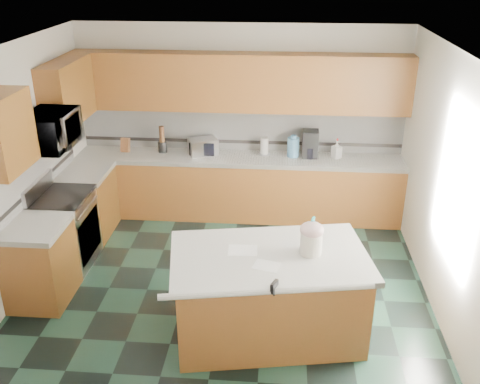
# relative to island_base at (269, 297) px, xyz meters

# --- Properties ---
(floor) EXTENTS (4.60, 4.60, 0.00)m
(floor) POSITION_rel_island_base_xyz_m (-0.52, 0.63, -0.43)
(floor) COLOR #162D23
(floor) RESTS_ON ground
(ceiling) EXTENTS (4.60, 4.60, 0.00)m
(ceiling) POSITION_rel_island_base_xyz_m (-0.52, 0.63, 2.27)
(ceiling) COLOR white
(ceiling) RESTS_ON ground
(wall_back) EXTENTS (4.60, 0.04, 2.70)m
(wall_back) POSITION_rel_island_base_xyz_m (-0.52, 2.95, 0.92)
(wall_back) COLOR white
(wall_back) RESTS_ON ground
(wall_front) EXTENTS (4.60, 0.04, 2.70)m
(wall_front) POSITION_rel_island_base_xyz_m (-0.52, -1.69, 0.92)
(wall_front) COLOR white
(wall_front) RESTS_ON ground
(wall_left) EXTENTS (0.04, 4.60, 2.70)m
(wall_left) POSITION_rel_island_base_xyz_m (-2.84, 0.63, 0.92)
(wall_left) COLOR white
(wall_left) RESTS_ON ground
(wall_right) EXTENTS (0.04, 4.60, 2.70)m
(wall_right) POSITION_rel_island_base_xyz_m (1.80, 0.63, 0.92)
(wall_right) COLOR white
(wall_right) RESTS_ON ground
(back_base_cab) EXTENTS (4.60, 0.60, 0.86)m
(back_base_cab) POSITION_rel_island_base_xyz_m (-0.52, 2.63, 0.00)
(back_base_cab) COLOR #462B0D
(back_base_cab) RESTS_ON ground
(back_countertop) EXTENTS (4.60, 0.64, 0.06)m
(back_countertop) POSITION_rel_island_base_xyz_m (-0.52, 2.63, 0.46)
(back_countertop) COLOR white
(back_countertop) RESTS_ON back_base_cab
(back_upper_cab) EXTENTS (4.60, 0.33, 0.78)m
(back_upper_cab) POSITION_rel_island_base_xyz_m (-0.52, 2.77, 1.51)
(back_upper_cab) COLOR #462B0D
(back_upper_cab) RESTS_ON wall_back
(back_backsplash) EXTENTS (4.60, 0.02, 0.63)m
(back_backsplash) POSITION_rel_island_base_xyz_m (-0.52, 2.92, 0.81)
(back_backsplash) COLOR silver
(back_backsplash) RESTS_ON back_countertop
(back_accent_band) EXTENTS (4.60, 0.01, 0.05)m
(back_accent_band) POSITION_rel_island_base_xyz_m (-0.52, 2.92, 0.61)
(back_accent_band) COLOR black
(back_accent_band) RESTS_ON back_countertop
(left_base_cab_rear) EXTENTS (0.60, 0.82, 0.86)m
(left_base_cab_rear) POSITION_rel_island_base_xyz_m (-2.52, 1.92, 0.00)
(left_base_cab_rear) COLOR #462B0D
(left_base_cab_rear) RESTS_ON ground
(left_counter_rear) EXTENTS (0.64, 0.82, 0.06)m
(left_counter_rear) POSITION_rel_island_base_xyz_m (-2.52, 1.92, 0.46)
(left_counter_rear) COLOR white
(left_counter_rear) RESTS_ON left_base_cab_rear
(left_base_cab_front) EXTENTS (0.60, 0.72, 0.86)m
(left_base_cab_front) POSITION_rel_island_base_xyz_m (-2.52, 0.39, 0.00)
(left_base_cab_front) COLOR #462B0D
(left_base_cab_front) RESTS_ON ground
(left_counter_front) EXTENTS (0.64, 0.72, 0.06)m
(left_counter_front) POSITION_rel_island_base_xyz_m (-2.52, 0.39, 0.46)
(left_counter_front) COLOR white
(left_counter_front) RESTS_ON left_base_cab_front
(left_backsplash) EXTENTS (0.02, 2.30, 0.63)m
(left_backsplash) POSITION_rel_island_base_xyz_m (-2.80, 1.18, 0.81)
(left_backsplash) COLOR silver
(left_backsplash) RESTS_ON wall_left
(left_accent_band) EXTENTS (0.01, 2.30, 0.05)m
(left_accent_band) POSITION_rel_island_base_xyz_m (-2.80, 1.18, 0.61)
(left_accent_band) COLOR black
(left_accent_band) RESTS_ON wall_left
(left_upper_cab_rear) EXTENTS (0.33, 1.09, 0.78)m
(left_upper_cab_rear) POSITION_rel_island_base_xyz_m (-2.65, 2.06, 1.51)
(left_upper_cab_rear) COLOR #462B0D
(left_upper_cab_rear) RESTS_ON wall_left
(left_upper_cab_front) EXTENTS (0.33, 0.72, 0.78)m
(left_upper_cab_front) POSITION_rel_island_base_xyz_m (-2.65, 0.39, 1.51)
(left_upper_cab_front) COLOR #462B0D
(left_upper_cab_front) RESTS_ON wall_left
(range_body) EXTENTS (0.60, 0.76, 0.88)m
(range_body) POSITION_rel_island_base_xyz_m (-2.52, 1.13, 0.01)
(range_body) COLOR #B7B7BC
(range_body) RESTS_ON ground
(range_oven_door) EXTENTS (0.02, 0.68, 0.55)m
(range_oven_door) POSITION_rel_island_base_xyz_m (-2.23, 1.13, -0.03)
(range_oven_door) COLOR black
(range_oven_door) RESTS_ON range_body
(range_cooktop) EXTENTS (0.62, 0.78, 0.04)m
(range_cooktop) POSITION_rel_island_base_xyz_m (-2.52, 1.13, 0.47)
(range_cooktop) COLOR black
(range_cooktop) RESTS_ON range_body
(range_handle) EXTENTS (0.02, 0.66, 0.02)m
(range_handle) POSITION_rel_island_base_xyz_m (-2.20, 1.13, 0.35)
(range_handle) COLOR #B7B7BC
(range_handle) RESTS_ON range_body
(range_backguard) EXTENTS (0.06, 0.76, 0.18)m
(range_backguard) POSITION_rel_island_base_xyz_m (-2.78, 1.13, 0.59)
(range_backguard) COLOR #B7B7BC
(range_backguard) RESTS_ON range_body
(microwave) EXTENTS (0.50, 0.73, 0.41)m
(microwave) POSITION_rel_island_base_xyz_m (-2.52, 1.13, 1.30)
(microwave) COLOR #B7B7BC
(microwave) RESTS_ON wall_left
(island_base) EXTENTS (1.94, 1.31, 0.86)m
(island_base) POSITION_rel_island_base_xyz_m (0.00, 0.00, 0.00)
(island_base) COLOR #462B0D
(island_base) RESTS_ON ground
(island_top) EXTENTS (2.05, 1.43, 0.06)m
(island_top) POSITION_rel_island_base_xyz_m (0.00, 0.00, 0.46)
(island_top) COLOR white
(island_top) RESTS_ON island_base
(island_bullnose) EXTENTS (1.87, 0.39, 0.06)m
(island_bullnose) POSITION_rel_island_base_xyz_m (0.00, -0.56, 0.46)
(island_bullnose) COLOR white
(island_bullnose) RESTS_ON island_base
(treat_jar) EXTENTS (0.28, 0.28, 0.22)m
(treat_jar) POSITION_rel_island_base_xyz_m (0.39, 0.06, 0.60)
(treat_jar) COLOR silver
(treat_jar) RESTS_ON island_top
(treat_jar_lid) EXTENTS (0.23, 0.23, 0.14)m
(treat_jar_lid) POSITION_rel_island_base_xyz_m (0.39, 0.06, 0.74)
(treat_jar_lid) COLOR beige
(treat_jar_lid) RESTS_ON treat_jar
(treat_jar_knob) EXTENTS (0.07, 0.03, 0.03)m
(treat_jar_knob) POSITION_rel_island_base_xyz_m (0.39, 0.06, 0.79)
(treat_jar_knob) COLOR tan
(treat_jar_knob) RESTS_ON treat_jar_lid
(treat_jar_knob_end_l) EXTENTS (0.04, 0.04, 0.04)m
(treat_jar_knob_end_l) POSITION_rel_island_base_xyz_m (0.35, 0.06, 0.79)
(treat_jar_knob_end_l) COLOR tan
(treat_jar_knob_end_l) RESTS_ON treat_jar_lid
(treat_jar_knob_end_r) EXTENTS (0.04, 0.04, 0.04)m
(treat_jar_knob_end_r) POSITION_rel_island_base_xyz_m (0.43, 0.06, 0.79)
(treat_jar_knob_end_r) COLOR tan
(treat_jar_knob_end_r) RESTS_ON treat_jar_lid
(soap_bottle_island) EXTENTS (0.17, 0.17, 0.35)m
(soap_bottle_island) POSITION_rel_island_base_xyz_m (0.40, 0.12, 0.67)
(soap_bottle_island) COLOR teal
(soap_bottle_island) RESTS_ON island_top
(paper_sheet_a) EXTENTS (0.28, 0.23, 0.00)m
(paper_sheet_a) POSITION_rel_island_base_xyz_m (-0.02, -0.20, 0.49)
(paper_sheet_a) COLOR white
(paper_sheet_a) RESTS_ON island_top
(paper_sheet_b) EXTENTS (0.29, 0.23, 0.00)m
(paper_sheet_b) POSITION_rel_island_base_xyz_m (-0.26, 0.06, 0.49)
(paper_sheet_b) COLOR white
(paper_sheet_b) RESTS_ON island_top
(clamp_body) EXTENTS (0.07, 0.11, 0.10)m
(clamp_body) POSITION_rel_island_base_xyz_m (0.06, -0.54, 0.50)
(clamp_body) COLOR black
(clamp_body) RESTS_ON island_top
(clamp_handle) EXTENTS (0.02, 0.07, 0.02)m
(clamp_handle) POSITION_rel_island_base_xyz_m (0.06, -0.60, 0.48)
(clamp_handle) COLOR black
(clamp_handle) RESTS_ON island_top
(knife_block) EXTENTS (0.12, 0.16, 0.22)m
(knife_block) POSITION_rel_island_base_xyz_m (-2.16, 2.68, 0.59)
(knife_block) COLOR #472814
(knife_block) RESTS_ON back_countertop
(utensil_crock) EXTENTS (0.13, 0.13, 0.16)m
(utensil_crock) POSITION_rel_island_base_xyz_m (-1.62, 2.71, 0.57)
(utensil_crock) COLOR black
(utensil_crock) RESTS_ON back_countertop
(utensil_bundle) EXTENTS (0.07, 0.07, 0.23)m
(utensil_bundle) POSITION_rel_island_base_xyz_m (-1.62, 2.71, 0.76)
(utensil_bundle) COLOR #472814
(utensil_bundle) RESTS_ON utensil_crock
(toaster_oven) EXTENTS (0.46, 0.40, 0.23)m
(toaster_oven) POSITION_rel_island_base_xyz_m (-1.03, 2.68, 0.60)
(toaster_oven) COLOR #B7B7BC
(toaster_oven) RESTS_ON back_countertop
(toaster_oven_door) EXTENTS (0.35, 0.01, 0.19)m
(toaster_oven_door) POSITION_rel_island_base_xyz_m (-1.03, 2.56, 0.60)
(toaster_oven_door) COLOR black
(toaster_oven_door) RESTS_ON toaster_oven
(paper_towel) EXTENTS (0.11, 0.11, 0.25)m
(paper_towel) POSITION_rel_island_base_xyz_m (-0.16, 2.73, 0.61)
(paper_towel) COLOR white
(paper_towel) RESTS_ON back_countertop
(paper_towel_base) EXTENTS (0.17, 0.17, 0.01)m
(paper_towel_base) POSITION_rel_island_base_xyz_m (-0.16, 2.73, 0.50)
(paper_towel_base) COLOR #B7B7BC
(paper_towel_base) RESTS_ON back_countertop
(water_jug) EXTENTS (0.17, 0.17, 0.27)m
(water_jug) POSITION_rel_island_base_xyz_m (0.24, 2.69, 0.63)
(water_jug) COLOR #548CBA
(water_jug) RESTS_ON back_countertop
(water_jug_neck) EXTENTS (0.08, 0.08, 0.04)m
(water_jug_neck) POSITION_rel_island_base_xyz_m (0.24, 2.69, 0.78)
(water_jug_neck) COLOR #548CBA
(water_jug_neck) RESTS_ON water_jug
(coffee_maker) EXTENTS (0.23, 0.25, 0.38)m
(coffee_maker) POSITION_rel_island_base_xyz_m (0.48, 2.71, 0.68)
(coffee_maker) COLOR black
(coffee_maker) RESTS_ON back_countertop
(coffee_carafe) EXTENTS (0.15, 0.15, 0.15)m
(coffee_carafe) POSITION_rel_island_base_xyz_m (0.48, 2.66, 0.57)
(coffee_carafe) COLOR black
(coffee_carafe) RESTS_ON back_countertop
(soap_bottle_back) EXTENTS (0.16, 0.16, 0.25)m
(soap_bottle_back) POSITION_rel_island_base_xyz_m (0.85, 2.68, 0.62)
(soap_bottle_back) COLOR white
(soap_bottle_back) RESTS_ON back_countertop
(soap_back_cap) EXTENTS (0.02, 0.02, 0.03)m
(soap_back_cap) POSITION_rel_island_base_xyz_m (0.85, 2.68, 0.76)
(soap_back_cap) COLOR red
(soap_back_cap) RESTS_ON soap_bottle_back
(window_light_proxy) EXTENTS (0.02, 1.40, 1.10)m
(window_light_proxy) POSITION_rel_island_base_xyz_m (1.77, 0.43, 1.07)
(window_light_proxy) COLOR white
(window_light_proxy) RESTS_ON wall_right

